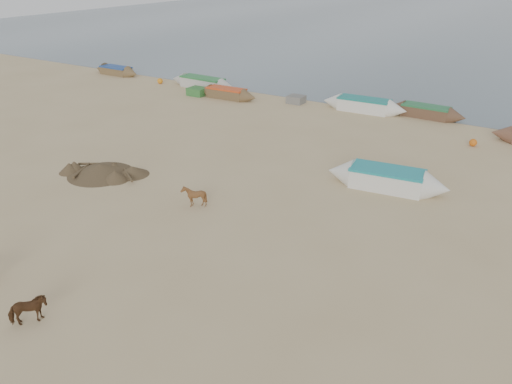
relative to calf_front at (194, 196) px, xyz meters
The scene contains 8 objects.
ground 4.14m from the calf_front, 49.51° to the right, with size 140.00×140.00×0.00m, color tan.
sea 78.92m from the calf_front, 88.06° to the left, with size 160.00×160.00×0.00m, color slate.
calf_front is the anchor object (origin of this frame).
calf_right 8.83m from the calf_front, 85.21° to the right, with size 0.96×0.82×0.96m, color #4D2E18.
near_canoe 9.11m from the calf_front, 43.78° to the left, with size 5.73×1.48×0.99m, color white, non-canonical shape.
debris_pile 6.29m from the calf_front, behind, with size 3.33×3.33×0.54m, color brown.
waterline_canoes 17.91m from the calf_front, 82.19° to the left, with size 56.08×4.34×0.96m.
beach_clutter 17.58m from the calf_front, 69.07° to the left, with size 43.80×3.81×0.64m.
Camera 1 is at (10.06, -12.18, 9.95)m, focal length 35.00 mm.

